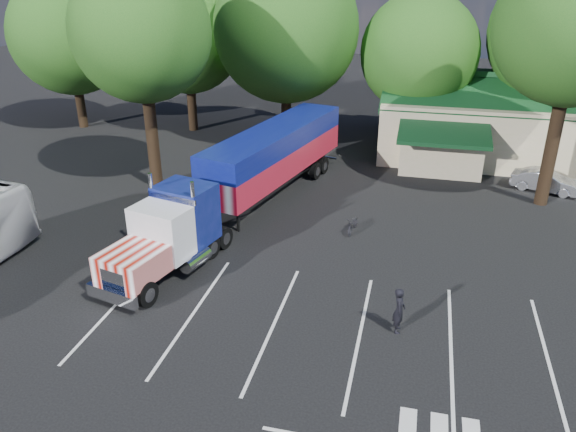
% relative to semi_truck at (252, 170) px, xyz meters
% --- Properties ---
extents(ground, '(120.00, 120.00, 0.00)m').
position_rel_semi_truck_xyz_m(ground, '(3.80, -3.84, -2.33)').
color(ground, black).
rests_on(ground, ground).
extents(event_hall, '(24.20, 14.12, 5.55)m').
position_rel_semi_truck_xyz_m(event_hall, '(17.54, 13.97, -0.12)').
color(event_hall, beige).
rests_on(event_hall, ground).
extents(tree_row_a, '(9.00, 9.00, 11.68)m').
position_rel_semi_truck_xyz_m(tree_row_a, '(-18.20, 12.66, 4.83)').
color(tree_row_a, black).
rests_on(tree_row_a, ground).
extents(tree_row_b, '(8.40, 8.40, 11.35)m').
position_rel_semi_truck_xyz_m(tree_row_b, '(-9.20, 13.96, 4.80)').
color(tree_row_b, black).
rests_on(tree_row_b, ground).
extents(tree_row_c, '(10.00, 10.00, 13.05)m').
position_rel_semi_truck_xyz_m(tree_row_c, '(-1.20, 12.36, 5.71)').
color(tree_row_c, black).
rests_on(tree_row_c, ground).
extents(tree_row_d, '(8.00, 8.00, 10.60)m').
position_rel_semi_truck_xyz_m(tree_row_d, '(7.80, 13.66, 4.26)').
color(tree_row_d, black).
rests_on(tree_row_d, ground).
extents(tree_row_e, '(9.60, 9.60, 12.90)m').
position_rel_semi_truck_xyz_m(tree_row_e, '(16.80, 14.16, 5.76)').
color(tree_row_e, black).
rests_on(tree_row_e, ground).
extents(tree_near_left, '(7.60, 7.60, 12.65)m').
position_rel_semi_truck_xyz_m(tree_near_left, '(-6.70, 2.16, 6.48)').
color(tree_near_left, black).
rests_on(tree_near_left, ground).
extents(semi_truck, '(6.96, 19.66, 4.12)m').
position_rel_semi_truck_xyz_m(semi_truck, '(0.00, 0.00, 0.00)').
color(semi_truck, black).
rests_on(semi_truck, ground).
extents(woman, '(0.44, 0.66, 1.79)m').
position_rel_semi_truck_xyz_m(woman, '(8.30, -9.16, -1.43)').
color(woman, black).
rests_on(woman, ground).
extents(bicycle, '(0.73, 1.66, 0.85)m').
position_rel_semi_truck_xyz_m(bicycle, '(5.60, -1.36, -1.91)').
color(bicycle, black).
rests_on(bicycle, ground).
extents(silver_sedan, '(4.02, 2.41, 1.25)m').
position_rel_semi_truck_xyz_m(silver_sedan, '(15.80, 6.66, -1.70)').
color(silver_sedan, '#B4B5BC').
rests_on(silver_sedan, ground).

